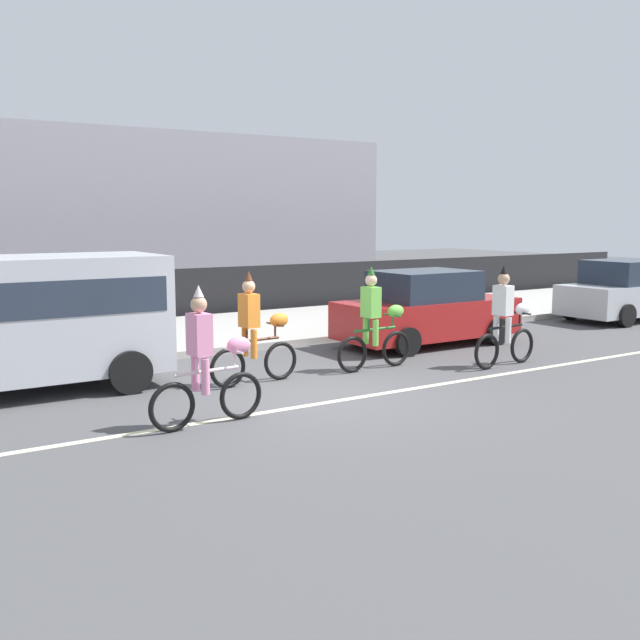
# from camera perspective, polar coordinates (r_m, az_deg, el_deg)

# --- Properties ---
(ground_plane) EXTENTS (80.00, 80.00, 0.00)m
(ground_plane) POSITION_cam_1_polar(r_m,az_deg,el_deg) (11.91, -0.40, -5.76)
(ground_plane) COLOR #4C4C4F
(road_centre_line) EXTENTS (36.00, 0.14, 0.01)m
(road_centre_line) POSITION_cam_1_polar(r_m,az_deg,el_deg) (11.50, 0.94, -6.23)
(road_centre_line) COLOR beige
(road_centre_line) RESTS_ON ground
(sidewalk_curb) EXTENTS (60.00, 5.00, 0.15)m
(sidewalk_curb) POSITION_cam_1_polar(r_m,az_deg,el_deg) (17.62, -11.83, -1.21)
(sidewalk_curb) COLOR #ADAAA3
(sidewalk_curb) RESTS_ON ground
(fence_line) EXTENTS (40.00, 0.08, 1.40)m
(fence_line) POSITION_cam_1_polar(r_m,az_deg,el_deg) (20.25, -14.85, 1.65)
(fence_line) COLOR black
(fence_line) RESTS_ON ground
(parade_cyclist_pink) EXTENTS (1.72, 0.50, 1.92)m
(parade_cyclist_pink) POSITION_cam_1_polar(r_m,az_deg,el_deg) (10.16, -8.56, -3.36)
(parade_cyclist_pink) COLOR black
(parade_cyclist_pink) RESTS_ON ground
(parade_cyclist_orange) EXTENTS (1.72, 0.50, 1.92)m
(parade_cyclist_orange) POSITION_cam_1_polar(r_m,az_deg,el_deg) (12.60, -4.97, -1.12)
(parade_cyclist_orange) COLOR black
(parade_cyclist_orange) RESTS_ON ground
(parade_cyclist_lime) EXTENTS (1.72, 0.50, 1.92)m
(parade_cyclist_lime) POSITION_cam_1_polar(r_m,az_deg,el_deg) (13.80, 4.25, -0.33)
(parade_cyclist_lime) COLOR black
(parade_cyclist_lime) RESTS_ON ground
(parade_cyclist_zebra) EXTENTS (1.72, 0.50, 1.92)m
(parade_cyclist_zebra) POSITION_cam_1_polar(r_m,az_deg,el_deg) (14.50, 14.00, -0.15)
(parade_cyclist_zebra) COLOR black
(parade_cyclist_zebra) RESTS_ON ground
(parked_van_silver) EXTENTS (5.00, 2.22, 2.18)m
(parked_van_silver) POSITION_cam_1_polar(r_m,az_deg,el_deg) (12.74, -22.82, 0.37)
(parked_van_silver) COLOR silver
(parked_van_silver) RESTS_ON ground
(parked_car_red) EXTENTS (4.10, 1.92, 1.64)m
(parked_car_red) POSITION_cam_1_polar(r_m,az_deg,el_deg) (16.59, 8.11, 0.78)
(parked_car_red) COLOR #AD1E1E
(parked_car_red) RESTS_ON ground
(parked_car_silver) EXTENTS (4.10, 1.92, 1.64)m
(parked_car_silver) POSITION_cam_1_polar(r_m,az_deg,el_deg) (22.09, 22.38, 2.02)
(parked_car_silver) COLOR #B7BABF
(parked_car_silver) RESTS_ON ground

